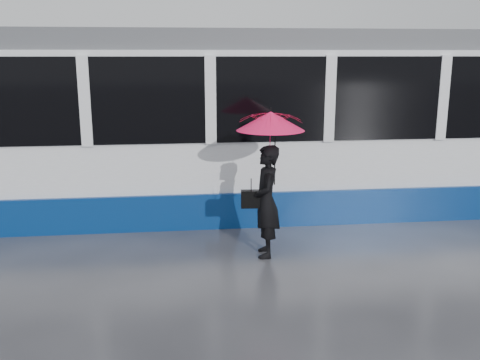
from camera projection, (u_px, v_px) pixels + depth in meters
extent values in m
plane|color=#2B2B31|center=(213.00, 256.00, 7.98)|extent=(90.00, 90.00, 0.00)
cube|color=#3F3D38|center=(206.00, 219.00, 9.70)|extent=(34.00, 0.07, 0.02)
cube|color=#3F3D38|center=(203.00, 199.00, 11.09)|extent=(34.00, 0.07, 0.02)
cube|color=white|center=(336.00, 129.00, 10.34)|extent=(24.00, 2.40, 2.95)
cube|color=navy|center=(333.00, 190.00, 10.62)|extent=(24.00, 2.56, 0.62)
cube|color=black|center=(337.00, 94.00, 10.18)|extent=(23.00, 2.48, 1.40)
cube|color=#4F5155|center=(339.00, 41.00, 9.96)|extent=(23.60, 2.20, 0.35)
imported|color=black|center=(266.00, 201.00, 7.82)|extent=(0.44, 0.63, 1.66)
imported|color=#FF157E|center=(270.00, 139.00, 7.61)|extent=(0.97, 0.99, 0.83)
cone|color=#FF157E|center=(271.00, 121.00, 7.55)|extent=(1.05, 1.05, 0.27)
cylinder|color=black|center=(271.00, 110.00, 7.52)|extent=(0.01, 0.01, 0.06)
cylinder|color=black|center=(275.00, 160.00, 7.71)|extent=(0.02, 0.02, 0.73)
cube|color=black|center=(251.00, 199.00, 7.80)|extent=(0.31, 0.15, 0.26)
cylinder|color=black|center=(251.00, 184.00, 7.75)|extent=(0.01, 0.01, 0.18)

